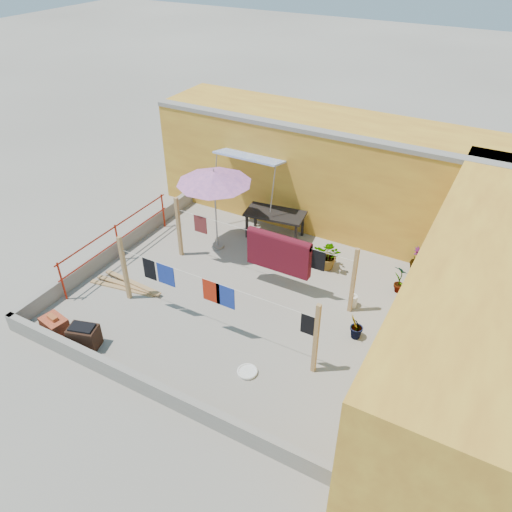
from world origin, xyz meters
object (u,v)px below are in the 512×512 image
object	(u,v)px
brazier	(84,336)
plant_back_a	(329,255)
green_hose	(419,280)
patio_umbrella	(214,178)
water_jug_a	(399,323)
white_basin	(247,372)
water_jug_b	(353,301)
outdoor_table	(275,215)
brick_stack	(55,326)

from	to	relation	value
brazier	plant_back_a	size ratio (longest dim) A/B	0.87
green_hose	plant_back_a	distance (m)	2.44
patio_umbrella	water_jug_a	xyz separation A→B (m)	(5.52, -0.86, -2.04)
white_basin	water_jug_b	world-z (taller)	water_jug_b
plant_back_a	water_jug_a	bearing A→B (deg)	-31.65
outdoor_table	white_basin	size ratio (longest dim) A/B	4.14
brick_stack	outdoor_table	bearing A→B (deg)	67.96
white_basin	green_hose	world-z (taller)	same
brazier	outdoor_table	bearing A→B (deg)	75.37
patio_umbrella	green_hose	xyz separation A→B (m)	(5.52, 1.18, -2.15)
white_basin	brick_stack	bearing A→B (deg)	-166.53
patio_umbrella	white_basin	xyz separation A→B (m)	(3.14, -3.76, -2.15)
brazier	green_hose	distance (m)	8.41
water_jug_b	brick_stack	bearing A→B (deg)	-143.16
outdoor_table	brazier	size ratio (longest dim) A/B	2.50
brazier	plant_back_a	world-z (taller)	plant_back_a
patio_umbrella	outdoor_table	size ratio (longest dim) A/B	1.48
white_basin	water_jug_b	xyz separation A→B (m)	(1.17, 3.14, 0.12)
brick_stack	white_basin	xyz separation A→B (m)	(4.44, 1.06, -0.18)
patio_umbrella	plant_back_a	world-z (taller)	patio_umbrella
brazier	plant_back_a	bearing A→B (deg)	56.26
water_jug_a	green_hose	bearing A→B (deg)	90.00
brazier	white_basin	xyz separation A→B (m)	(3.55, 1.03, -0.24)
brick_stack	white_basin	bearing A→B (deg)	13.47
water_jug_b	patio_umbrella	bearing A→B (deg)	171.85
outdoor_table	water_jug_b	distance (m)	3.72
white_basin	green_hose	size ratio (longest dim) A/B	0.84
brick_stack	white_basin	distance (m)	4.57
outdoor_table	plant_back_a	size ratio (longest dim) A/B	2.18
green_hose	outdoor_table	bearing A→B (deg)	178.24
brazier	patio_umbrella	bearing A→B (deg)	85.11
patio_umbrella	green_hose	bearing A→B (deg)	12.03
outdoor_table	brick_stack	size ratio (longest dim) A/B	2.78
brick_stack	green_hose	distance (m)	9.08
white_basin	water_jug_a	world-z (taller)	water_jug_a
outdoor_table	plant_back_a	world-z (taller)	plant_back_a
water_jug_a	plant_back_a	xyz separation A→B (m)	(-2.34, 1.44, 0.27)
brick_stack	water_jug_a	bearing A→B (deg)	30.15
outdoor_table	green_hose	world-z (taller)	outdoor_table
outdoor_table	water_jug_b	bearing A→B (deg)	-31.62
brazier	water_jug_a	distance (m)	7.11
water_jug_b	outdoor_table	bearing A→B (deg)	148.38
patio_umbrella	brick_stack	world-z (taller)	patio_umbrella
outdoor_table	brazier	xyz separation A→B (m)	(-1.59, -6.10, -0.45)
water_jug_b	plant_back_a	bearing A→B (deg)	133.46
white_basin	water_jug_a	bearing A→B (deg)	50.61
white_basin	water_jug_b	bearing A→B (deg)	69.50
water_jug_a	brazier	bearing A→B (deg)	-146.46
patio_umbrella	plant_back_a	xyz separation A→B (m)	(3.18, 0.58, -1.77)
white_basin	plant_back_a	xyz separation A→B (m)	(0.04, 4.34, 0.38)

